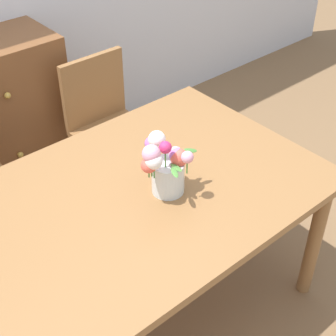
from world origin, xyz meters
name	(u,v)px	position (x,y,z in m)	size (l,w,h in m)	color
ground_plane	(144,305)	(0.00, 0.00, 0.00)	(12.00, 12.00, 0.00)	brown
dining_table	(140,206)	(0.00, 0.00, 0.68)	(1.58, 1.09, 0.77)	olive
chair_right	(106,121)	(0.43, 0.89, 0.52)	(0.42, 0.42, 0.90)	olive
flower_vase	(166,165)	(0.08, -0.08, 0.91)	(0.27, 0.26, 0.28)	silver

